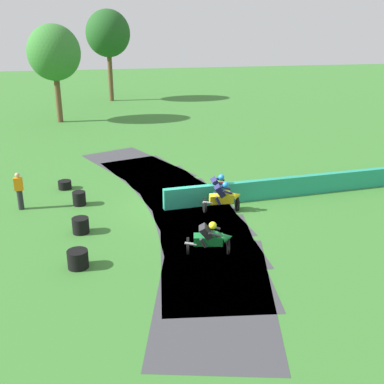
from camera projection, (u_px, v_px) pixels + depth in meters
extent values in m
plane|color=#38752D|center=(190.00, 207.00, 20.66)|extent=(120.00, 120.00, 0.00)
cube|color=#3D3D42|center=(215.00, 292.00, 14.22)|extent=(5.03, 7.73, 0.01)
cube|color=#3D3D42|center=(211.00, 256.00, 16.38)|extent=(4.34, 7.51, 0.01)
cube|color=#3D3D42|center=(201.00, 228.00, 18.53)|extent=(3.59, 7.20, 0.01)
cube|color=#3D3D42|center=(188.00, 207.00, 20.63)|extent=(4.05, 7.39, 0.01)
cube|color=#3D3D42|center=(172.00, 190.00, 22.67)|extent=(4.76, 7.66, 0.01)
cube|color=#3D3D42|center=(155.00, 176.00, 24.62)|extent=(5.42, 7.83, 0.01)
cube|color=#3D3D42|center=(135.00, 165.00, 26.46)|extent=(6.01, 7.90, 0.01)
cube|color=#239375|center=(288.00, 187.00, 21.74)|extent=(11.69, 1.32, 0.90)
cylinder|color=black|center=(228.00, 246.00, 16.46)|extent=(0.24, 0.76, 0.76)
cylinder|color=black|center=(188.00, 246.00, 16.47)|extent=(0.24, 0.76, 0.76)
cube|color=#198438|center=(208.00, 240.00, 16.27)|extent=(1.06, 0.59, 0.47)
ellipsoid|color=#198438|center=(214.00, 234.00, 16.11)|extent=(0.50, 0.42, 0.32)
cone|color=#198438|center=(228.00, 237.00, 16.20)|extent=(0.46, 0.46, 0.48)
cylinder|color=#B2B2B7|center=(191.00, 244.00, 16.23)|extent=(0.42, 0.17, 0.18)
cube|color=#28282D|center=(206.00, 232.00, 16.04)|extent=(0.56, 0.43, 0.63)
sphere|color=yellow|center=(213.00, 225.00, 15.86)|extent=(0.26, 0.26, 0.26)
cylinder|color=#28282D|center=(214.00, 227.00, 16.16)|extent=(0.44, 0.15, 0.24)
cylinder|color=#28282D|center=(215.00, 235.00, 15.88)|extent=(0.44, 0.15, 0.24)
cylinder|color=#28282D|center=(203.00, 236.00, 16.40)|extent=(0.30, 0.21, 0.42)
cylinder|color=#28282D|center=(203.00, 243.00, 16.12)|extent=(0.30, 0.21, 0.42)
cylinder|color=black|center=(237.00, 204.00, 20.17)|extent=(0.12, 0.71, 0.71)
cylinder|color=black|center=(205.00, 206.00, 19.97)|extent=(0.12, 0.71, 0.71)
cube|color=yellow|center=(221.00, 199.00, 19.91)|extent=(1.01, 0.40, 0.45)
ellipsoid|color=yellow|center=(226.00, 193.00, 19.80)|extent=(0.45, 0.34, 0.29)
cone|color=yellow|center=(237.00, 195.00, 19.95)|extent=(0.41, 0.40, 0.46)
cylinder|color=#B2B2B7|center=(208.00, 203.00, 19.77)|extent=(0.41, 0.11, 0.17)
cube|color=#1E1E4C|center=(220.00, 191.00, 19.70)|extent=(0.51, 0.40, 0.61)
sphere|color=#1E7FE0|center=(226.00, 185.00, 19.59)|extent=(0.26, 0.26, 0.26)
cylinder|color=#1E1E4C|center=(226.00, 188.00, 19.88)|extent=(0.43, 0.12, 0.24)
cylinder|color=#1E1E4C|center=(228.00, 192.00, 19.58)|extent=(0.43, 0.12, 0.24)
cylinder|color=#1E1E4C|center=(216.00, 196.00, 20.03)|extent=(0.28, 0.18, 0.42)
cylinder|color=#1E1E4C|center=(218.00, 201.00, 19.72)|extent=(0.28, 0.18, 0.42)
cylinder|color=black|center=(230.00, 193.00, 21.42)|extent=(0.21, 0.77, 0.76)
cylinder|color=black|center=(201.00, 197.00, 20.97)|extent=(0.21, 0.77, 0.76)
cube|color=red|center=(216.00, 190.00, 21.01)|extent=(1.05, 0.54, 0.47)
ellipsoid|color=red|center=(221.00, 185.00, 20.91)|extent=(0.49, 0.41, 0.32)
cone|color=red|center=(231.00, 186.00, 21.16)|extent=(0.42, 0.42, 0.49)
cylinder|color=#B2B2B7|center=(204.00, 194.00, 20.78)|extent=(0.42, 0.19, 0.18)
cube|color=#1E1E4C|center=(216.00, 183.00, 20.75)|extent=(0.52, 0.48, 0.63)
sphere|color=#1E7FE0|center=(221.00, 177.00, 20.65)|extent=(0.26, 0.26, 0.26)
cylinder|color=#1E1E4C|center=(220.00, 179.00, 20.96)|extent=(0.43, 0.21, 0.25)
cylinder|color=#1E1E4C|center=(223.00, 184.00, 20.70)|extent=(0.43, 0.21, 0.25)
cylinder|color=#1E1E4C|center=(211.00, 187.00, 21.07)|extent=(0.27, 0.25, 0.42)
cylinder|color=#1E1E4C|center=(214.00, 192.00, 20.81)|extent=(0.27, 0.25, 0.42)
cylinder|color=black|center=(78.00, 264.00, 15.60)|extent=(0.69, 0.69, 0.20)
cylinder|color=black|center=(78.00, 259.00, 15.53)|extent=(0.69, 0.69, 0.20)
cylinder|color=black|center=(77.00, 254.00, 15.46)|extent=(0.69, 0.69, 0.20)
cylinder|color=black|center=(81.00, 230.00, 18.12)|extent=(0.64, 0.64, 0.20)
cylinder|color=black|center=(81.00, 225.00, 18.05)|extent=(0.64, 0.64, 0.20)
cylinder|color=black|center=(80.00, 221.00, 17.98)|extent=(0.64, 0.64, 0.20)
cylinder|color=black|center=(80.00, 203.00, 20.81)|extent=(0.57, 0.57, 0.20)
cylinder|color=black|center=(79.00, 198.00, 20.75)|extent=(0.57, 0.57, 0.20)
cylinder|color=black|center=(79.00, 194.00, 20.68)|extent=(0.57, 0.57, 0.20)
cylinder|color=black|center=(65.00, 187.00, 22.77)|extent=(0.62, 0.62, 0.20)
cylinder|color=black|center=(65.00, 183.00, 22.70)|extent=(0.62, 0.62, 0.20)
cylinder|color=#232328|center=(20.00, 200.00, 20.24)|extent=(0.24, 0.24, 0.86)
cube|color=orange|center=(18.00, 184.00, 20.00)|extent=(0.34, 0.22, 0.56)
sphere|color=tan|center=(17.00, 175.00, 19.86)|extent=(0.20, 0.20, 0.20)
cylinder|color=brown|center=(58.00, 99.00, 36.82)|extent=(0.44, 0.44, 3.58)
ellipsoid|color=#33752D|center=(54.00, 53.00, 35.62)|extent=(3.95, 3.95, 4.15)
cylinder|color=brown|center=(111.00, 77.00, 46.23)|extent=(0.44, 0.44, 4.57)
ellipsoid|color=#1E511E|center=(108.00, 33.00, 44.83)|extent=(4.16, 4.16, 4.37)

